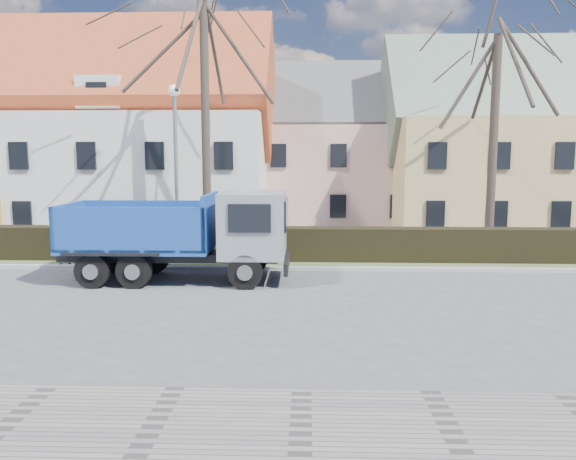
{
  "coord_description": "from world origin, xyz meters",
  "views": [
    {
      "loc": [
        2.31,
        -15.32,
        4.12
      ],
      "look_at": [
        1.65,
        3.54,
        1.6
      ],
      "focal_mm": 35.0,
      "sensor_mm": 36.0,
      "label": 1
    }
  ],
  "objects_px": {
    "streetlight": "(176,171)",
    "parked_car_a": "(147,229)",
    "dump_truck": "(170,235)",
    "cart_frame": "(59,259)"
  },
  "relations": [
    {
      "from": "streetlight",
      "to": "parked_car_a",
      "type": "relative_size",
      "value": 1.66
    },
    {
      "from": "dump_truck",
      "to": "cart_frame",
      "type": "height_order",
      "value": "dump_truck"
    },
    {
      "from": "streetlight",
      "to": "cart_frame",
      "type": "distance_m",
      "value": 5.51
    },
    {
      "from": "dump_truck",
      "to": "cart_frame",
      "type": "xyz_separation_m",
      "value": [
        -4.63,
        1.95,
        -1.19
      ]
    },
    {
      "from": "cart_frame",
      "to": "dump_truck",
      "type": "bearing_deg",
      "value": -22.83
    },
    {
      "from": "streetlight",
      "to": "parked_car_a",
      "type": "distance_m",
      "value": 4.82
    },
    {
      "from": "streetlight",
      "to": "dump_truck",
      "type": "bearing_deg",
      "value": -80.31
    },
    {
      "from": "parked_car_a",
      "to": "streetlight",
      "type": "bearing_deg",
      "value": -152.93
    },
    {
      "from": "streetlight",
      "to": "cart_frame",
      "type": "xyz_separation_m",
      "value": [
        -3.91,
        -2.28,
        -3.15
      ]
    },
    {
      "from": "dump_truck",
      "to": "parked_car_a",
      "type": "bearing_deg",
      "value": 111.0
    }
  ]
}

